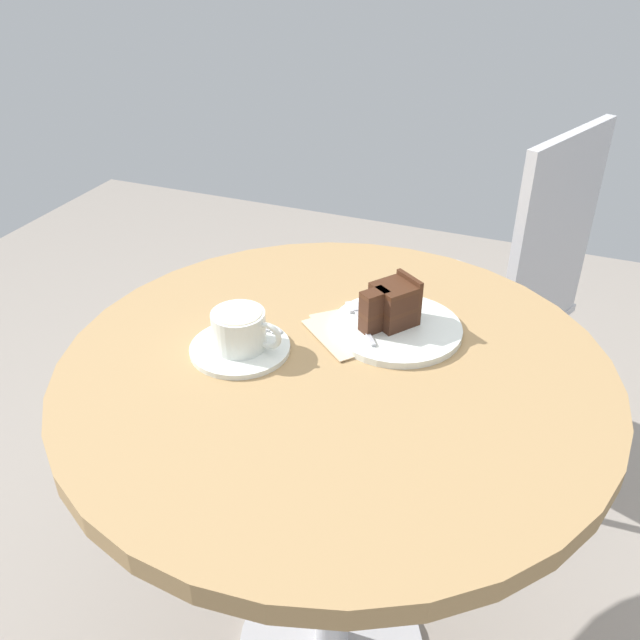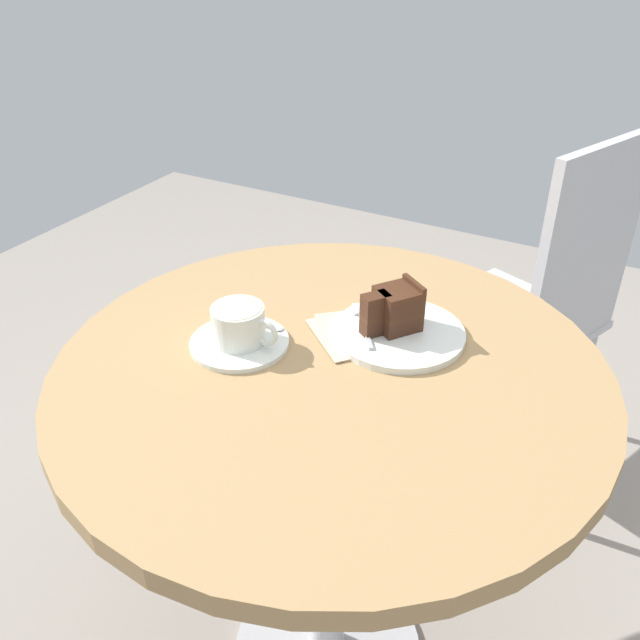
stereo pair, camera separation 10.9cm
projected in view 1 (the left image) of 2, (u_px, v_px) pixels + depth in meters
The scene contains 9 objects.
cafe_table at pixel (334, 420), 1.12m from camera, with size 0.87×0.87×0.75m.
saucer at pixel (240, 348), 1.09m from camera, with size 0.16×0.16×0.01m.
coffee_cup at pixel (240, 329), 1.07m from camera, with size 0.12×0.09×0.06m.
teaspoon at pixel (260, 330), 1.12m from camera, with size 0.10×0.03×0.00m.
cake_plate at pixel (397, 328), 1.13m from camera, with size 0.22×0.22×0.01m.
cake_slice at pixel (392, 305), 1.12m from camera, with size 0.09×0.10×0.08m.
fork at pixel (359, 317), 1.15m from camera, with size 0.09×0.12×0.00m.
napkin at pixel (360, 329), 1.14m from camera, with size 0.21×0.21×0.00m.
cafe_chair at pixel (512, 284), 1.69m from camera, with size 0.50×0.50×0.95m.
Camera 1 is at (0.30, -0.81, 1.37)m, focal length 38.00 mm.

